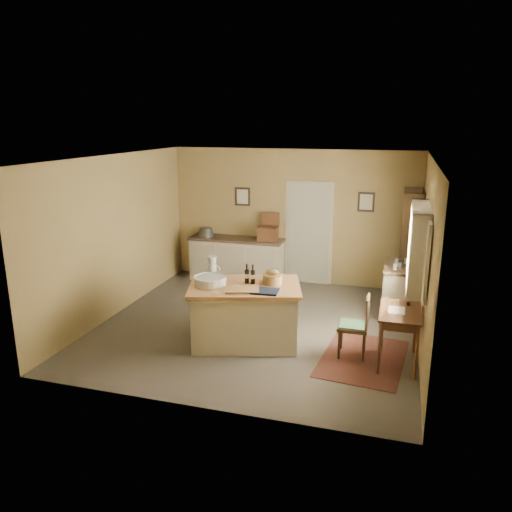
{
  "coord_description": "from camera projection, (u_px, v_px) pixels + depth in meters",
  "views": [
    {
      "loc": [
        2.11,
        -7.25,
        3.23
      ],
      "look_at": [
        -0.05,
        0.09,
        1.15
      ],
      "focal_mm": 35.0,
      "sensor_mm": 36.0,
      "label": 1
    }
  ],
  "objects": [
    {
      "name": "ground",
      "position": [
        258.0,
        326.0,
        8.13
      ],
      "size": [
        5.0,
        5.0,
        0.0
      ],
      "primitive_type": "plane",
      "color": "brown",
      "rests_on": "ground"
    },
    {
      "name": "wall_back",
      "position": [
        292.0,
        217.0,
        10.09
      ],
      "size": [
        5.0,
        0.1,
        2.7
      ],
      "primitive_type": "cube",
      "color": "#987D48",
      "rests_on": "ground"
    },
    {
      "name": "wall_front",
      "position": [
        194.0,
        298.0,
        5.46
      ],
      "size": [
        5.0,
        0.1,
        2.7
      ],
      "primitive_type": "cube",
      "color": "#987D48",
      "rests_on": "ground"
    },
    {
      "name": "wall_left",
      "position": [
        117.0,
        235.0,
        8.46
      ],
      "size": [
        0.1,
        5.0,
        2.7
      ],
      "primitive_type": "cube",
      "color": "#987D48",
      "rests_on": "ground"
    },
    {
      "name": "wall_right",
      "position": [
        426.0,
        257.0,
        7.1
      ],
      "size": [
        0.1,
        5.0,
        2.7
      ],
      "primitive_type": "cube",
      "color": "#987D48",
      "rests_on": "ground"
    },
    {
      "name": "ceiling",
      "position": [
        258.0,
        157.0,
        7.42
      ],
      "size": [
        5.0,
        5.0,
        0.0
      ],
      "primitive_type": "plane",
      "color": "silver",
      "rests_on": "wall_back"
    },
    {
      "name": "door",
      "position": [
        309.0,
        232.0,
        10.05
      ],
      "size": [
        0.97,
        0.06,
        2.11
      ],
      "primitive_type": "cube",
      "color": "#A9A990",
      "rests_on": "ground"
    },
    {
      "name": "framed_prints",
      "position": [
        302.0,
        199.0,
        9.92
      ],
      "size": [
        2.82,
        0.02,
        0.38
      ],
      "color": "black",
      "rests_on": "ground"
    },
    {
      "name": "window",
      "position": [
        422.0,
        247.0,
        6.88
      ],
      "size": [
        0.25,
        1.99,
        1.12
      ],
      "color": "beige",
      "rests_on": "ground"
    },
    {
      "name": "work_island",
      "position": [
        244.0,
        312.0,
        7.39
      ],
      "size": [
        1.83,
        1.45,
        1.2
      ],
      "rotation": [
        0.0,
        0.0,
        0.28
      ],
      "color": "beige",
      "rests_on": "ground"
    },
    {
      "name": "sideboard",
      "position": [
        237.0,
        258.0,
        10.34
      ],
      "size": [
        1.95,
        0.56,
        1.18
      ],
      "color": "beige",
      "rests_on": "ground"
    },
    {
      "name": "rug",
      "position": [
        363.0,
        358.0,
        7.01
      ],
      "size": [
        1.26,
        1.7,
        0.01
      ],
      "primitive_type": "cube",
      "rotation": [
        0.0,
        0.0,
        -0.1
      ],
      "color": "#431F13",
      "rests_on": "ground"
    },
    {
      "name": "writing_desk",
      "position": [
        400.0,
        318.0,
        6.71
      ],
      "size": [
        0.54,
        0.88,
        0.82
      ],
      "color": "#3A2014",
      "rests_on": "ground"
    },
    {
      "name": "desk_chair",
      "position": [
        353.0,
        327.0,
        6.99
      ],
      "size": [
        0.42,
        0.42,
        0.88
      ],
      "primitive_type": null,
      "rotation": [
        0.0,
        0.0,
        0.01
      ],
      "color": "black",
      "rests_on": "ground"
    },
    {
      "name": "right_cabinet",
      "position": [
        401.0,
        290.0,
        8.45
      ],
      "size": [
        0.59,
        1.05,
        0.99
      ],
      "color": "beige",
      "rests_on": "ground"
    },
    {
      "name": "shelving_unit",
      "position": [
        412.0,
        247.0,
        9.04
      ],
      "size": [
        0.35,
        0.92,
        2.05
      ],
      "color": "black",
      "rests_on": "ground"
    }
  ]
}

